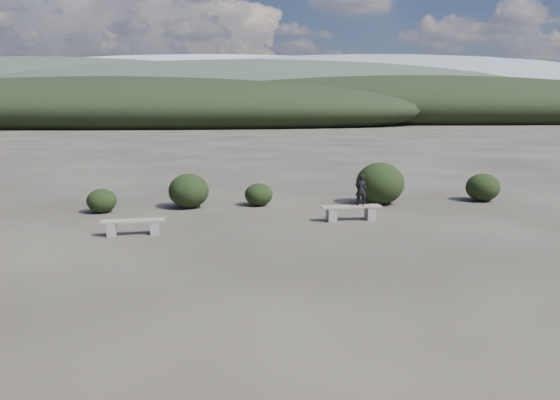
{
  "coord_description": "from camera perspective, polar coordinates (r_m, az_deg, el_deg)",
  "views": [
    {
      "loc": [
        -0.02,
        -9.94,
        3.4
      ],
      "look_at": [
        0.54,
        3.5,
        1.1
      ],
      "focal_mm": 35.0,
      "sensor_mm": 36.0,
      "label": 1
    }
  ],
  "objects": [
    {
      "name": "ground",
      "position": [
        10.51,
        -2.18,
        -9.18
      ],
      "size": [
        1200.0,
        1200.0,
        0.0
      ],
      "primitive_type": "plane",
      "color": "#2E2923",
      "rests_on": "ground"
    },
    {
      "name": "bench_left",
      "position": [
        15.16,
        -15.09,
        -2.61
      ],
      "size": [
        1.72,
        0.63,
        0.42
      ],
      "rotation": [
        0.0,
        0.0,
        0.17
      ],
      "color": "slate",
      "rests_on": "ground"
    },
    {
      "name": "bench_right",
      "position": [
        16.62,
        7.43,
        -1.21
      ],
      "size": [
        1.87,
        0.63,
        0.46
      ],
      "rotation": [
        0.0,
        0.0,
        0.14
      ],
      "color": "slate",
      "rests_on": "ground"
    },
    {
      "name": "seated_person",
      "position": [
        16.6,
        8.44,
        1.05
      ],
      "size": [
        0.36,
        0.25,
        0.95
      ],
      "primitive_type": "imported",
      "rotation": [
        0.0,
        0.0,
        3.08
      ],
      "color": "black",
      "rests_on": "bench_right"
    },
    {
      "name": "shrub_a",
      "position": [
        18.64,
        -18.14,
        -0.08
      ],
      "size": [
        0.95,
        0.95,
        0.78
      ],
      "primitive_type": "ellipsoid",
      "color": "black",
      "rests_on": "ground"
    },
    {
      "name": "shrub_b",
      "position": [
        18.8,
        -9.52,
        0.96
      ],
      "size": [
        1.37,
        1.37,
        1.17
      ],
      "primitive_type": "ellipsoid",
      "color": "black",
      "rests_on": "ground"
    },
    {
      "name": "shrub_c",
      "position": [
        18.98,
        -2.24,
        0.58
      ],
      "size": [
        0.98,
        0.98,
        0.79
      ],
      "primitive_type": "ellipsoid",
      "color": "black",
      "rests_on": "ground"
    },
    {
      "name": "shrub_d",
      "position": [
        19.53,
        10.4,
        1.71
      ],
      "size": [
        1.69,
        1.69,
        1.48
      ],
      "primitive_type": "ellipsoid",
      "color": "black",
      "rests_on": "ground"
    },
    {
      "name": "shrub_e",
      "position": [
        21.22,
        20.43,
        1.25
      ],
      "size": [
        1.21,
        1.21,
        1.01
      ],
      "primitive_type": "ellipsoid",
      "color": "black",
      "rests_on": "ground"
    },
    {
      "name": "mountain_ridges",
      "position": [
        349.16,
        -3.69,
        10.9
      ],
      "size": [
        500.0,
        400.0,
        56.0
      ],
      "color": "black",
      "rests_on": "ground"
    }
  ]
}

